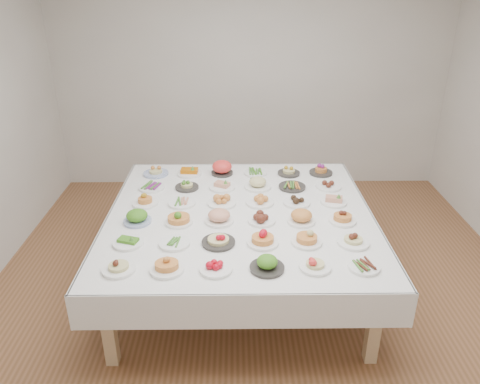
{
  "coord_description": "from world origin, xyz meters",
  "views": [
    {
      "loc": [
        -0.21,
        -3.47,
        2.64
      ],
      "look_at": [
        -0.17,
        0.28,
        0.88
      ],
      "focal_mm": 35.0,
      "sensor_mm": 36.0,
      "label": 1
    }
  ],
  "objects_px": {
    "dish_18": "(145,199)",
    "dish_35": "(321,169)",
    "display_table": "(240,219)",
    "dish_0": "(118,264)"
  },
  "relations": [
    {
      "from": "display_table",
      "to": "dish_18",
      "type": "bearing_deg",
      "value": 168.55
    },
    {
      "from": "dish_18",
      "to": "dish_35",
      "type": "bearing_deg",
      "value": 22.09
    },
    {
      "from": "display_table",
      "to": "dish_18",
      "type": "height_order",
      "value": "dish_18"
    },
    {
      "from": "dish_0",
      "to": "dish_18",
      "type": "distance_m",
      "value": 1.03
    },
    {
      "from": "dish_18",
      "to": "dish_0",
      "type": "bearing_deg",
      "value": -90.41
    },
    {
      "from": "dish_0",
      "to": "dish_18",
      "type": "height_order",
      "value": "same"
    },
    {
      "from": "dish_0",
      "to": "dish_18",
      "type": "relative_size",
      "value": 1.02
    },
    {
      "from": "display_table",
      "to": "dish_0",
      "type": "relative_size",
      "value": 9.81
    },
    {
      "from": "dish_18",
      "to": "dish_35",
      "type": "distance_m",
      "value": 1.84
    },
    {
      "from": "dish_18",
      "to": "display_table",
      "type": "bearing_deg",
      "value": -11.45
    }
  ]
}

